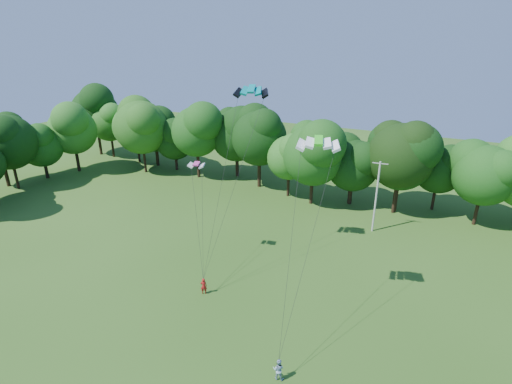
% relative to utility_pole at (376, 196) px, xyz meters
% --- Properties ---
extents(utility_pole, '(1.68, 0.21, 8.39)m').
position_rel_utility_pole_xyz_m(utility_pole, '(0.00, 0.00, 0.00)').
color(utility_pole, '#B7B7AE').
rests_on(utility_pole, ground).
extents(kite_flyer_left, '(0.67, 0.58, 1.54)m').
position_rel_utility_pole_xyz_m(kite_flyer_left, '(-11.35, -18.40, -3.54)').
color(kite_flyer_left, '#AF1616').
rests_on(kite_flyer_left, ground).
extents(kite_flyer_right, '(0.85, 0.71, 1.58)m').
position_rel_utility_pole_xyz_m(kite_flyer_right, '(-1.94, -24.28, -3.52)').
color(kite_flyer_right, '#8DACC4').
rests_on(kite_flyer_right, ground).
extents(kite_teal, '(3.22, 2.09, 0.66)m').
position_rel_utility_pole_xyz_m(kite_teal, '(-10.48, -10.34, 12.41)').
color(kite_teal, '#048388').
rests_on(kite_teal, ground).
extents(kite_green, '(3.28, 2.16, 0.52)m').
position_rel_utility_pole_xyz_m(kite_green, '(-2.46, -16.12, 9.94)').
color(kite_green, '#32DB20').
rests_on(kite_green, ground).
extents(kite_pink, '(1.71, 1.09, 0.27)m').
position_rel_utility_pole_xyz_m(kite_pink, '(-14.78, -13.32, 5.74)').
color(kite_pink, '#D23A94').
rests_on(kite_pink, ground).
extents(tree_back_west, '(9.20, 9.20, 13.38)m').
position_rel_utility_pole_xyz_m(tree_back_west, '(-37.44, 5.65, 4.05)').
color(tree_back_west, '#342015').
rests_on(tree_back_west, ground).
extents(tree_back_center, '(8.79, 8.79, 12.78)m').
position_rel_utility_pole_xyz_m(tree_back_center, '(1.50, 6.28, 3.68)').
color(tree_back_center, '#2E2211').
rests_on(tree_back_center, ground).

